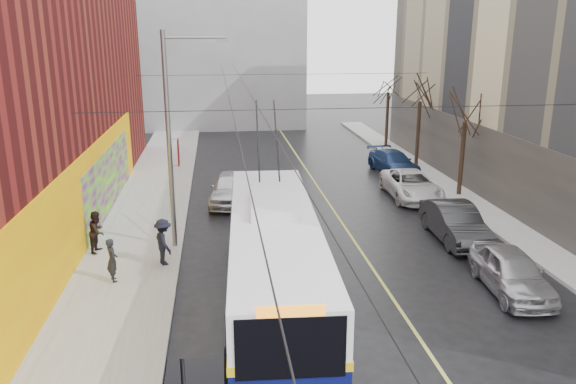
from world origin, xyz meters
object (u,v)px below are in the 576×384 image
Objects in this scene: streetlight_pole at (173,136)px; trolleybus at (274,260)px; tree_mid at (421,90)px; parked_car_c at (411,185)px; tree_near at (466,108)px; following_car at (231,188)px; tree_far at (389,82)px; parked_car_a at (511,272)px; parked_car_d at (393,162)px; pedestrian_c at (164,242)px; pedestrian_a at (112,260)px; parked_car_b at (455,222)px; pedestrian_b at (97,231)px.

streetlight_pole reaches higher than trolleybus.
tree_mid reaches higher than parked_car_c.
tree_near is 0.49× the size of trolleybus.
tree_mid is 1.38× the size of following_car.
parked_car_a is (-3.20, -25.67, -4.38)m from tree_far.
tree_far is 28.51m from trolleybus.
streetlight_pole is at bearing -146.80° from parked_car_d.
parked_car_d is (9.63, 17.55, -1.00)m from trolleybus.
tree_near reaches higher than pedestrian_c.
pedestrian_a is (-17.29, -9.30, -4.01)m from tree_near.
parked_car_b is 12.27m from parked_car_d.
tree_far reaches higher than trolleybus.
tree_mid reaches higher than parked_car_b.
tree_near is at bearing -0.75° from parked_car_c.
tree_far is at bearing 90.00° from tree_near.
parked_car_d is at bearing 109.18° from tree_near.
pedestrian_b is 3.29m from pedestrian_c.
parked_car_d is 3.01× the size of pedestrian_a.
pedestrian_c is at bearing -136.14° from tree_mid.
tree_mid reaches higher than parked_car_a.
pedestrian_a is (-14.23, -2.82, 0.16)m from parked_car_b.
parked_car_d is at bearing 90.49° from parked_car_a.
pedestrian_c is (-3.94, 3.84, -0.65)m from trolleybus.
tree_mid reaches higher than trolleybus.
parked_car_b is at bearing -90.83° from parked_car_c.
pedestrian_a is at bearing 158.87° from trolleybus.
parked_car_c is 16.89m from pedestrian_b.
tree_near is at bearing 48.15° from trolleybus.
tree_mid is 19.47m from parked_car_a.
parked_car_b is at bearing -2.25° from streetlight_pole.
tree_mid is 14.51m from parked_car_b.
streetlight_pole is 1.69× the size of parked_car_c.
trolleybus reaches higher than pedestrian_c.
streetlight_pole is 4.89× the size of pedestrian_c.
tree_near is at bearing -85.30° from pedestrian_a.
tree_far reaches higher than parked_car_c.
parked_car_c is at bearing -56.17° from pedestrian_b.
streetlight_pole is 1.83× the size of parked_car_d.
streetlight_pole is at bearing -158.38° from tree_near.
pedestrian_b is at bearing 164.89° from parked_car_a.
tree_far is 1.35× the size of following_car.
streetlight_pole is 13.83m from parked_car_a.
parked_car_b is at bearing -98.49° from tree_far.
streetlight_pole reaches higher than parked_car_b.
tree_far is at bearing 80.47° from parked_car_c.
tree_near is at bearing 6.71° from following_car.
following_car is 2.97× the size of pedestrian_a.
pedestrian_c is (1.72, 1.34, 0.10)m from pedestrian_a.
tree_near reaches higher than pedestrian_b.
parked_car_c is 1.08× the size of parked_car_d.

